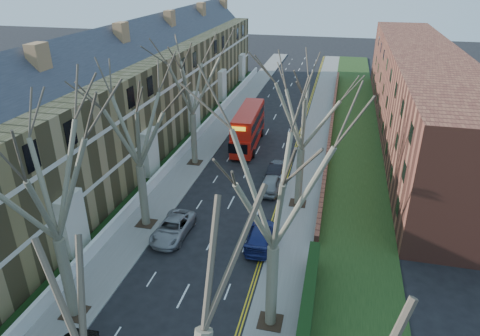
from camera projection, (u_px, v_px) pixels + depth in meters
The scene contains 16 objects.
pavement_left at pixel (221, 128), 54.40m from camera, with size 3.00×102.00×0.12m, color slate.
pavement_right at pixel (316, 135), 51.89m from camera, with size 3.00×102.00×0.12m, color slate.
terrace_left at pixel (133, 99), 46.62m from camera, with size 9.70×78.00×13.60m.
flats_right at pixel (419, 93), 50.90m from camera, with size 13.97×54.00×10.00m.
front_wall_left at pixel (187, 146), 47.48m from camera, with size 0.30×78.00×1.00m.
grass_verge_right at pixel (354, 138), 50.91m from camera, with size 6.00×102.00×0.06m.
tree_left_mid at pixel (43, 170), 21.27m from camera, with size 10.50×10.50×14.71m.
tree_left_far at pixel (134, 114), 30.19m from camera, with size 10.15×10.15×14.22m.
tree_left_dist at pixel (191, 72), 40.60m from camera, with size 10.50×10.50×14.71m.
tree_right_mid at pixel (276, 176), 20.64m from camera, with size 10.50×10.50×14.71m.
tree_right_far at pixel (304, 101), 33.08m from camera, with size 10.15×10.15×14.22m.
double_decker_bus at pixel (248, 129), 48.23m from camera, with size 2.85×10.02×4.20m.
car_left_far at pixel (173, 228), 32.50m from camera, with size 2.28×4.94×1.37m, color gray.
car_right_near at pixel (261, 236), 31.54m from camera, with size 1.99×4.89×1.42m, color navy.
car_right_mid at pixel (271, 183), 39.07m from camera, with size 1.78×4.42×1.51m, color gray.
car_right_far at pixel (277, 169), 42.08m from camera, with size 1.37×3.94×1.30m, color black.
Camera 1 is at (8.28, -10.38, 18.77)m, focal length 32.00 mm.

